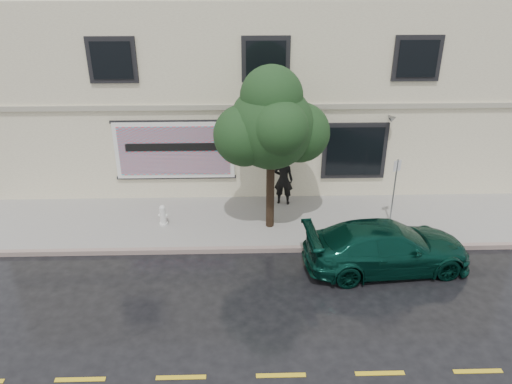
{
  "coord_description": "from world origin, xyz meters",
  "views": [
    {
      "loc": [
        -0.77,
        -11.56,
        8.5
      ],
      "look_at": [
        -0.4,
        2.2,
        1.72
      ],
      "focal_mm": 35.0,
      "sensor_mm": 36.0,
      "label": 1
    }
  ],
  "objects_px": {
    "pedestrian": "(283,180)",
    "street_tree": "(271,127)",
    "car": "(387,247)",
    "fire_hydrant": "(163,215)"
  },
  "relations": [
    {
      "from": "car",
      "to": "pedestrian",
      "type": "height_order",
      "value": "pedestrian"
    },
    {
      "from": "car",
      "to": "fire_hydrant",
      "type": "distance_m",
      "value": 7.24
    },
    {
      "from": "car",
      "to": "street_tree",
      "type": "bearing_deg",
      "value": 49.82
    },
    {
      "from": "car",
      "to": "pedestrian",
      "type": "distance_m",
      "value": 4.76
    },
    {
      "from": "pedestrian",
      "to": "street_tree",
      "type": "xyz_separation_m",
      "value": [
        -0.56,
        -1.61,
        2.51
      ]
    },
    {
      "from": "street_tree",
      "to": "fire_hydrant",
      "type": "relative_size",
      "value": 6.55
    },
    {
      "from": "pedestrian",
      "to": "fire_hydrant",
      "type": "relative_size",
      "value": 2.55
    },
    {
      "from": "street_tree",
      "to": "fire_hydrant",
      "type": "bearing_deg",
      "value": 177.63
    },
    {
      "from": "street_tree",
      "to": "car",
      "type": "bearing_deg",
      "value": -34.78
    },
    {
      "from": "car",
      "to": "pedestrian",
      "type": "relative_size",
      "value": 2.59
    }
  ]
}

